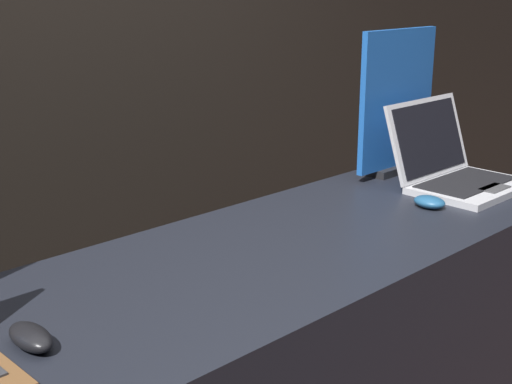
{
  "coord_description": "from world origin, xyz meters",
  "views": [
    {
      "loc": [
        -1.05,
        -0.78,
        1.58
      ],
      "look_at": [
        0.01,
        0.31,
        1.13
      ],
      "focal_mm": 50.0,
      "sensor_mm": 36.0,
      "label": 1
    }
  ],
  "objects_px": {
    "laptop_back": "(454,167)",
    "promo_stand_back": "(397,106)",
    "mouse_back": "(429,202)",
    "mouse_front": "(31,337)"
  },
  "relations": [
    {
      "from": "mouse_front",
      "to": "laptop_back",
      "type": "height_order",
      "value": "laptop_back"
    },
    {
      "from": "mouse_front",
      "to": "mouse_back",
      "type": "height_order",
      "value": "mouse_front"
    },
    {
      "from": "mouse_front",
      "to": "promo_stand_back",
      "type": "distance_m",
      "value": 1.43
    },
    {
      "from": "laptop_back",
      "to": "promo_stand_back",
      "type": "xyz_separation_m",
      "value": [
        -0.0,
        0.22,
        0.16
      ]
    },
    {
      "from": "laptop_back",
      "to": "promo_stand_back",
      "type": "bearing_deg",
      "value": 90.0
    },
    {
      "from": "promo_stand_back",
      "to": "mouse_front",
      "type": "bearing_deg",
      "value": -170.13
    },
    {
      "from": "mouse_back",
      "to": "promo_stand_back",
      "type": "relative_size",
      "value": 0.2
    },
    {
      "from": "laptop_back",
      "to": "mouse_front",
      "type": "bearing_deg",
      "value": -179.05
    },
    {
      "from": "mouse_front",
      "to": "laptop_back",
      "type": "xyz_separation_m",
      "value": [
        1.39,
        0.02,
        0.04
      ]
    },
    {
      "from": "promo_stand_back",
      "to": "mouse_back",
      "type": "bearing_deg",
      "value": -129.31
    }
  ]
}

